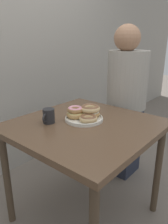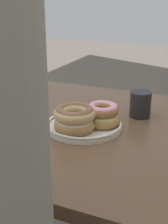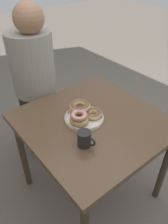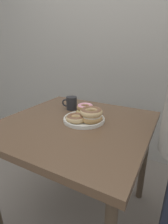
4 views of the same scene
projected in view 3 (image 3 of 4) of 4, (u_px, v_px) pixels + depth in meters
The scene contains 5 objects.
ground_plane at pixel (101, 181), 1.98m from camera, with size 14.00×14.00×0.00m, color #70665B.
dining_table at pixel (92, 130), 1.51m from camera, with size 0.91×0.90×0.77m.
donut_plate at pixel (83, 114), 1.44m from camera, with size 0.27×0.28×0.10m.
coffee_mug at pixel (85, 139), 1.24m from camera, with size 0.11×0.08×0.10m.
person_figure at pixel (34, 83), 1.85m from camera, with size 0.37×0.35×1.42m.
Camera 3 is at (-0.85, 0.88, 1.68)m, focal length 35.00 mm.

